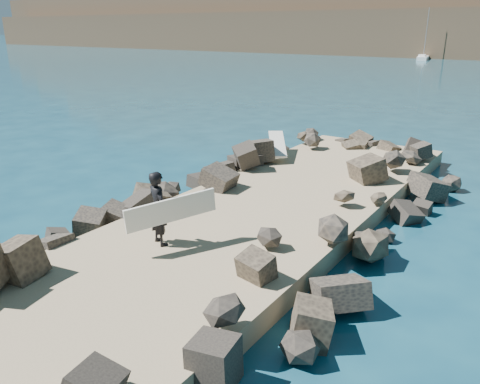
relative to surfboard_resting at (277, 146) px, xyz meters
The scene contains 7 objects.
ground 6.64m from the surfboard_resting, 64.66° to the right, with size 800.00×800.00×0.00m, color #0F384C.
jetty 8.44m from the surfboard_resting, 70.50° to the right, with size 6.00×26.00×0.60m, color #8C7759.
riprap_left 7.44m from the surfboard_resting, 90.73° to the right, with size 2.60×22.00×1.00m, color black.
riprap_right 9.38m from the surfboard_resting, 52.45° to the right, with size 2.60×22.00×1.00m, color black.
surfboard_resting is the anchor object (origin of this frame).
surfer_with_board 9.57m from the surfboard_resting, 77.90° to the right, with size 1.43×2.23×1.97m.
sailboat_e 83.08m from the surfboard_resting, 100.17° to the left, with size 3.15×8.34×9.72m.
Camera 1 is at (7.19, -11.39, 5.95)m, focal length 35.00 mm.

